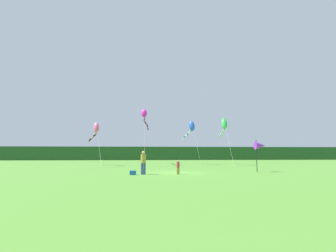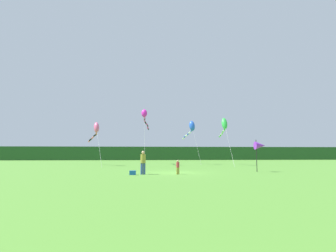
{
  "view_description": "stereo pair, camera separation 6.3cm",
  "coord_description": "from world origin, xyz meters",
  "px_view_note": "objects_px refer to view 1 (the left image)",
  "views": [
    {
      "loc": [
        -2.39,
        -21.65,
        1.55
      ],
      "look_at": [
        0.0,
        6.0,
        4.48
      ],
      "focal_mm": 28.12,
      "sensor_mm": 36.0,
      "label": 1
    },
    {
      "loc": [
        -2.33,
        -21.65,
        1.55
      ],
      "look_at": [
        0.0,
        6.0,
        4.48
      ],
      "focal_mm": 28.12,
      "sensor_mm": 36.0,
      "label": 2
    }
  ],
  "objects_px": {
    "cooler_box": "(133,173)",
    "kite_magenta": "(145,117)",
    "kite_green": "(224,125)",
    "person_child": "(178,166)",
    "person_adult": "(143,161)",
    "kite_rainbow": "(96,129)",
    "kite_blue": "(191,127)",
    "banner_flag_pole": "(260,146)"
  },
  "relations": [
    {
      "from": "person_adult",
      "to": "kite_magenta",
      "type": "distance_m",
      "value": 17.37
    },
    {
      "from": "kite_blue",
      "to": "kite_green",
      "type": "bearing_deg",
      "value": -33.35
    },
    {
      "from": "person_child",
      "to": "kite_green",
      "type": "bearing_deg",
      "value": 61.42
    },
    {
      "from": "person_adult",
      "to": "banner_flag_pole",
      "type": "height_order",
      "value": "banner_flag_pole"
    },
    {
      "from": "person_child",
      "to": "kite_blue",
      "type": "bearing_deg",
      "value": 76.83
    },
    {
      "from": "cooler_box",
      "to": "kite_green",
      "type": "bearing_deg",
      "value": 52.96
    },
    {
      "from": "banner_flag_pole",
      "to": "kite_rainbow",
      "type": "xyz_separation_m",
      "value": [
        -16.45,
        13.15,
        2.54
      ]
    },
    {
      "from": "person_adult",
      "to": "kite_magenta",
      "type": "height_order",
      "value": "kite_magenta"
    },
    {
      "from": "kite_green",
      "to": "kite_magenta",
      "type": "xyz_separation_m",
      "value": [
        -10.86,
        1.32,
        1.23
      ]
    },
    {
      "from": "cooler_box",
      "to": "kite_rainbow",
      "type": "xyz_separation_m",
      "value": [
        -5.65,
        15.5,
        4.62
      ]
    },
    {
      "from": "kite_blue",
      "to": "person_child",
      "type": "bearing_deg",
      "value": -103.17
    },
    {
      "from": "kite_rainbow",
      "to": "kite_blue",
      "type": "relative_size",
      "value": 1.22
    },
    {
      "from": "cooler_box",
      "to": "kite_magenta",
      "type": "xyz_separation_m",
      "value": [
        0.78,
        16.74,
        6.52
      ]
    },
    {
      "from": "banner_flag_pole",
      "to": "kite_rainbow",
      "type": "distance_m",
      "value": 21.21
    },
    {
      "from": "person_adult",
      "to": "cooler_box",
      "type": "xyz_separation_m",
      "value": [
        -0.75,
        -0.32,
        -0.83
      ]
    },
    {
      "from": "person_adult",
      "to": "kite_rainbow",
      "type": "relative_size",
      "value": 0.22
    },
    {
      "from": "kite_blue",
      "to": "kite_rainbow",
      "type": "bearing_deg",
      "value": -168.82
    },
    {
      "from": "cooler_box",
      "to": "kite_magenta",
      "type": "relative_size",
      "value": 0.04
    },
    {
      "from": "person_child",
      "to": "banner_flag_pole",
      "type": "height_order",
      "value": "banner_flag_pole"
    },
    {
      "from": "cooler_box",
      "to": "banner_flag_pole",
      "type": "distance_m",
      "value": 11.24
    },
    {
      "from": "cooler_box",
      "to": "kite_rainbow",
      "type": "distance_m",
      "value": 17.13
    },
    {
      "from": "person_child",
      "to": "kite_magenta",
      "type": "bearing_deg",
      "value": 98.92
    },
    {
      "from": "kite_magenta",
      "to": "kite_blue",
      "type": "bearing_deg",
      "value": 11.45
    },
    {
      "from": "person_adult",
      "to": "kite_green",
      "type": "height_order",
      "value": "kite_green"
    },
    {
      "from": "kite_green",
      "to": "kite_rainbow",
      "type": "bearing_deg",
      "value": 179.74
    },
    {
      "from": "kite_rainbow",
      "to": "banner_flag_pole",
      "type": "bearing_deg",
      "value": -38.63
    },
    {
      "from": "person_adult",
      "to": "banner_flag_pole",
      "type": "distance_m",
      "value": 10.33
    },
    {
      "from": "person_adult",
      "to": "kite_green",
      "type": "xyz_separation_m",
      "value": [
        10.89,
        15.09,
        4.47
      ]
    },
    {
      "from": "banner_flag_pole",
      "to": "kite_green",
      "type": "bearing_deg",
      "value": 86.33
    },
    {
      "from": "kite_green",
      "to": "kite_magenta",
      "type": "bearing_deg",
      "value": 173.08
    },
    {
      "from": "kite_green",
      "to": "person_adult",
      "type": "bearing_deg",
      "value": -125.81
    },
    {
      "from": "banner_flag_pole",
      "to": "kite_blue",
      "type": "height_order",
      "value": "kite_blue"
    },
    {
      "from": "person_adult",
      "to": "person_child",
      "type": "bearing_deg",
      "value": -1.85
    },
    {
      "from": "cooler_box",
      "to": "kite_green",
      "type": "xyz_separation_m",
      "value": [
        11.63,
        15.42,
        5.29
      ]
    },
    {
      "from": "person_adult",
      "to": "kite_blue",
      "type": "relative_size",
      "value": 0.26
    },
    {
      "from": "person_child",
      "to": "kite_green",
      "type": "height_order",
      "value": "kite_green"
    },
    {
      "from": "person_child",
      "to": "cooler_box",
      "type": "bearing_deg",
      "value": -175.94
    },
    {
      "from": "banner_flag_pole",
      "to": "kite_magenta",
      "type": "height_order",
      "value": "kite_magenta"
    },
    {
      "from": "person_adult",
      "to": "banner_flag_pole",
      "type": "relative_size",
      "value": 0.64
    },
    {
      "from": "person_adult",
      "to": "kite_blue",
      "type": "distance_m",
      "value": 19.55
    },
    {
      "from": "person_child",
      "to": "cooler_box",
      "type": "distance_m",
      "value": 3.4
    },
    {
      "from": "cooler_box",
      "to": "banner_flag_pole",
      "type": "relative_size",
      "value": 0.17
    }
  ]
}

